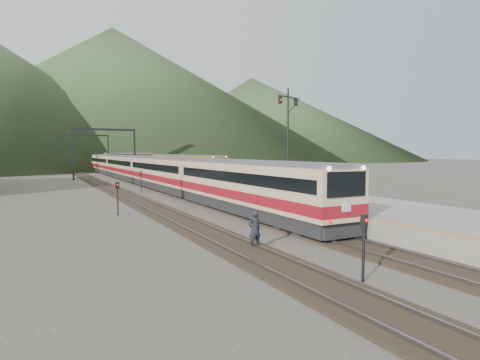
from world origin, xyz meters
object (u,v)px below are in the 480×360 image
main_train (143,170)px  worker (255,230)px  signal_mast (288,132)px  second_train (162,163)px

main_train → worker: (-4.31, -37.78, -1.09)m
worker → signal_mast: bearing=-134.8°
second_train → worker: 69.42m
main_train → worker: size_ratio=44.71×
main_train → second_train: (11.50, 29.81, 0.01)m
signal_mast → second_train: bearing=82.0°
second_train → worker: (-15.81, -67.59, -1.11)m
main_train → second_train: size_ratio=1.33×
worker → main_train: bearing=-99.8°
main_train → worker: main_train is taller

